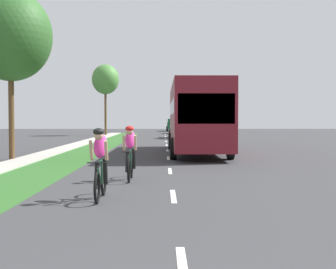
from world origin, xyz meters
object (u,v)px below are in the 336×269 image
Objects in this scene: cyclist_lead at (100,163)px; street_tree_near at (10,36)px; cyclist_trailing at (130,152)px; bus_maroon at (196,115)px; street_tree_far at (105,80)px; pickup_white at (181,129)px; sedan_blue at (178,127)px; suv_dark_green at (174,125)px.

cyclist_lead is 12.00m from street_tree_near.
bus_maroon reaches higher than cyclist_trailing.
street_tree_near reaches higher than cyclist_trailing.
street_tree_far reaches higher than street_tree_near.
pickup_white is (3.02, 32.12, 0.02)m from cyclist_lead.
street_tree_near is at bearing -110.20° from pickup_white.
street_tree_far is (-7.90, 25.62, 4.00)m from bus_maroon.
cyclist_trailing is 0.34× the size of pickup_white.
street_tree_far reaches higher than pickup_white.
bus_maroon reaches higher than sedan_blue.
suv_dark_green is 19.18m from street_tree_far.
cyclist_trailing is at bearing -92.68° from suv_dark_green.
suv_dark_green is at bearing 80.09° from street_tree_near.
pickup_white reaches higher than cyclist_lead.
street_tree_far is (0.35, 29.50, 0.65)m from street_tree_near.
bus_maroon is 2.70× the size of sedan_blue.
bus_maroon reaches higher than pickup_white.
street_tree_far reaches higher than sedan_blue.
suv_dark_green is at bearing 90.27° from pickup_white.
cyclist_trailing is 10.95m from bus_maroon.
street_tree_near reaches higher than pickup_white.
cyclist_lead is at bearing -102.64° from bus_maroon.
street_tree_far reaches higher than bus_maroon.
bus_maroon is at bearing 75.94° from cyclist_trailing.
street_tree_near is (-8.25, -3.88, 3.35)m from bus_maroon.
pickup_white is at bearing -89.73° from suv_dark_green.
sedan_blue is at bearing 33.57° from street_tree_far.
cyclist_lead is 0.24× the size of street_tree_near.
suv_dark_green is (2.91, 56.15, 0.14)m from cyclist_lead.
bus_maroon is at bearing 77.36° from cyclist_lead.
bus_maroon is 27.11m from street_tree_far.
pickup_white is 1.09× the size of suv_dark_green.
pickup_white is at bearing 84.62° from cyclist_lead.
pickup_white reaches higher than sedan_blue.
sedan_blue is at bearing -88.52° from suv_dark_green.
bus_maroon is at bearing -89.84° from pickup_white.
sedan_blue is at bearing 89.15° from pickup_white.
street_tree_near is at bearing -103.54° from sedan_blue.
cyclist_lead is 39.97m from street_tree_far.
cyclist_lead is 3.18m from cyclist_trailing.
cyclist_lead is 32.26m from pickup_white.
pickup_white is 24.17m from street_tree_near.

